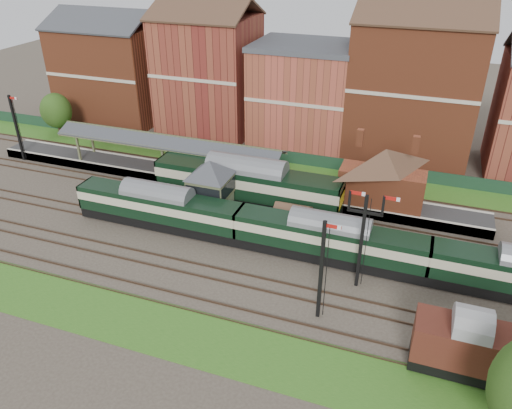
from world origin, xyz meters
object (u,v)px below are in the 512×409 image
(semaphore_bracket, at_px, (363,235))
(signal_box, at_px, (211,188))
(platform_railcar, at_px, (247,183))
(goods_van_a, at_px, (466,346))
(dmu_train, at_px, (329,239))

(semaphore_bracket, bearing_deg, signal_box, 159.08)
(platform_railcar, height_order, goods_van_a, platform_railcar)
(semaphore_bracket, relative_size, goods_van_a, 1.29)
(signal_box, distance_m, semaphore_bracket, 16.16)
(dmu_train, height_order, goods_van_a, goods_van_a)
(goods_van_a, bearing_deg, dmu_train, 139.58)
(semaphore_bracket, bearing_deg, platform_railcar, 144.50)
(dmu_train, xyz_separation_m, platform_railcar, (-9.69, 6.50, 0.38))
(signal_box, height_order, goods_van_a, signal_box)
(semaphore_bracket, relative_size, platform_railcar, 0.43)
(semaphore_bracket, distance_m, platform_railcar, 15.64)
(signal_box, relative_size, dmu_train, 0.13)
(dmu_train, xyz_separation_m, goods_van_a, (10.57, -9.00, 0.01))
(signal_box, relative_size, goods_van_a, 0.95)
(dmu_train, distance_m, platform_railcar, 11.67)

